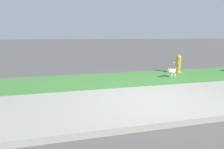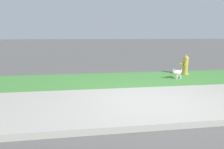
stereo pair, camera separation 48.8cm
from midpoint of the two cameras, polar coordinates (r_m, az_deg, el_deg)
ground_plane at (r=4.34m, az=15.55°, el=-8.57°), size 120.00×120.00×0.00m
sidewalk_pavement at (r=4.33m, az=15.56°, el=-8.51°), size 18.00×2.21×0.01m
grass_verge at (r=6.30m, az=7.94°, el=-1.46°), size 18.00×2.14×0.01m
street_curb at (r=3.35m, az=23.67°, el=-14.69°), size 18.00×0.16×0.12m
fire_hydrant_at_driveway at (r=7.60m, az=24.56°, el=2.84°), size 0.35×0.37×0.79m
small_white_dog at (r=6.76m, az=22.44°, el=0.53°), size 0.44×0.29×0.38m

